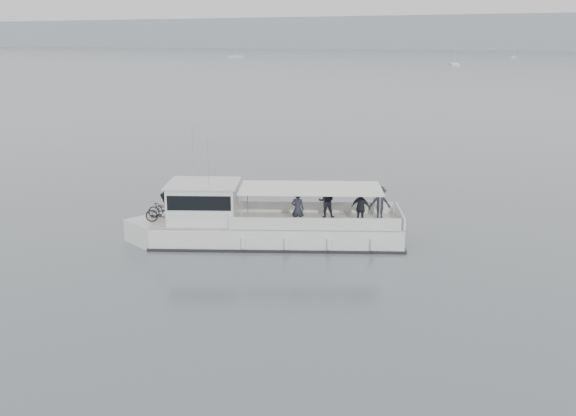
% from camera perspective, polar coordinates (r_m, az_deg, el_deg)
% --- Properties ---
extents(ground, '(1400.00, 1400.00, 0.00)m').
position_cam_1_polar(ground, '(29.26, 7.14, -2.33)').
color(ground, '#565F65').
rests_on(ground, ground).
extents(tour_boat, '(11.68, 6.96, 5.07)m').
position_cam_1_polar(tour_boat, '(27.72, -3.12, -1.40)').
color(tour_boat, white).
rests_on(tour_boat, ground).
extents(moored_fleet, '(300.69, 370.56, 9.46)m').
position_cam_1_polar(moored_fleet, '(201.67, 14.08, 12.01)').
color(moored_fleet, white).
rests_on(moored_fleet, ground).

